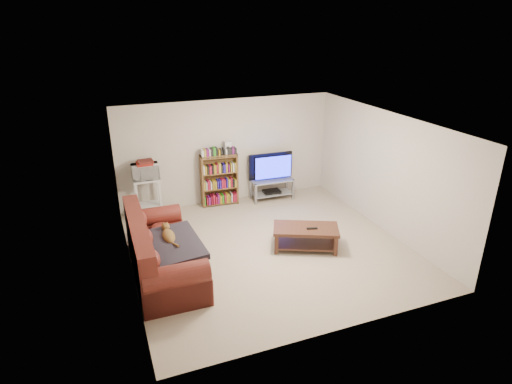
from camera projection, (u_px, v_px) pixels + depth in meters
name	position (u px, v px, depth m)	size (l,w,h in m)	color
floor	(268.00, 247.00, 8.12)	(5.00, 5.00, 0.00)	#BFAA8E
ceiling	(270.00, 123.00, 7.22)	(5.00, 5.00, 0.00)	white
wall_back	(227.00, 151.00, 9.83)	(5.00, 5.00, 0.00)	beige
wall_front	(344.00, 255.00, 5.51)	(5.00, 5.00, 0.00)	beige
wall_left	(125.00, 209.00, 6.84)	(5.00, 5.00, 0.00)	beige
wall_right	(385.00, 172.00, 8.50)	(5.00, 5.00, 0.00)	beige
sofa	(159.00, 255.00, 7.17)	(1.05, 2.40, 1.02)	maroon
blanket	(171.00, 245.00, 7.00)	(0.92, 1.20, 0.10)	#25212A
cat	(169.00, 236.00, 7.17)	(0.26, 0.65, 0.20)	brown
coffee_table	(306.00, 234.00, 7.98)	(1.34, 1.05, 0.44)	#3C2015
remote	(312.00, 228.00, 7.87)	(0.20, 0.05, 0.02)	black
tv_stand	(272.00, 186.00, 10.18)	(1.01, 0.48, 0.50)	#999EA3
television	(272.00, 167.00, 10.01)	(1.08, 0.14, 0.62)	black
dvd_player	(272.00, 191.00, 10.24)	(0.40, 0.28, 0.06)	black
bookshelf	(219.00, 179.00, 9.78)	(0.85, 0.30, 1.22)	brown
shelf_clutter	(222.00, 149.00, 9.56)	(0.62, 0.20, 0.28)	silver
microwave_stand	(148.00, 193.00, 9.15)	(0.57, 0.41, 0.90)	silver
microwave	(145.00, 172.00, 8.97)	(0.56, 0.38, 0.31)	silver
game_boxes	(145.00, 163.00, 8.90)	(0.33, 0.29, 0.05)	maroon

